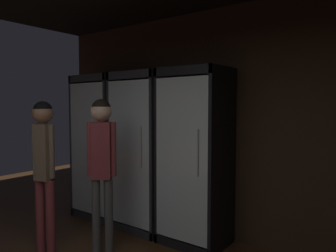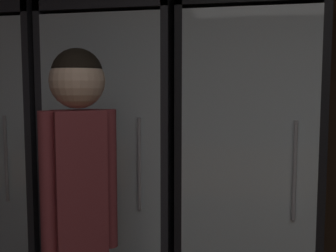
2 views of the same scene
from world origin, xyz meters
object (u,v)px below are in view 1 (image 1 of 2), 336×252
object	(u,v)px
cooler_center	(197,157)
shopper_near	(102,153)
cooler_far_left	(105,147)
cooler_left	(146,152)
shopper_far	(44,155)

from	to	relation	value
cooler_center	shopper_near	xyz separation A→B (m)	(-0.67, -0.88, 0.10)
cooler_far_left	cooler_center	distance (m)	1.59
cooler_left	shopper_near	xyz separation A→B (m)	(0.12, -0.88, 0.11)
cooler_far_left	shopper_far	distance (m)	1.33
cooler_far_left	cooler_left	distance (m)	0.80
cooler_far_left	cooler_left	world-z (taller)	same
cooler_far_left	shopper_far	bearing A→B (deg)	-71.69
cooler_center	shopper_far	size ratio (longest dim) A/B	1.23
cooler_left	shopper_far	distance (m)	1.32
cooler_center	shopper_far	bearing A→B (deg)	-132.94
cooler_center	shopper_near	size ratio (longest dim) A/B	1.21
cooler_far_left	cooler_center	bearing A→B (deg)	-0.06
cooler_center	shopper_near	bearing A→B (deg)	-127.44
cooler_left	shopper_far	xyz separation A→B (m)	(-0.38, -1.26, 0.08)
cooler_center	shopper_far	xyz separation A→B (m)	(-1.17, -1.26, 0.07)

